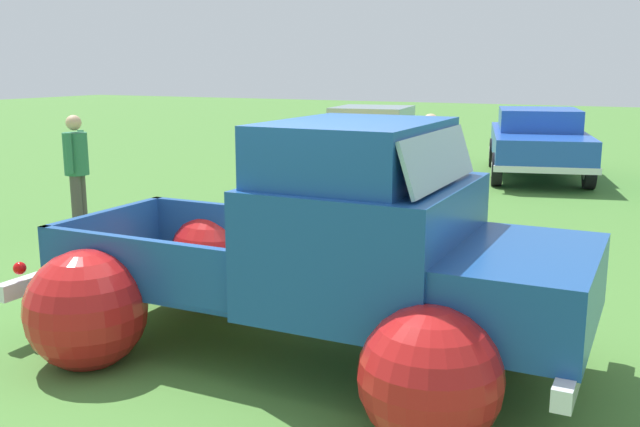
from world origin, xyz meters
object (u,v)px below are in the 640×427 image
vintage_pickup_truck (336,269)px  spectator_0 (77,165)px  show_car_1 (538,140)px  spectator_1 (429,165)px  show_car_0 (371,136)px

vintage_pickup_truck → spectator_0: (-5.30, 2.57, 0.18)m
vintage_pickup_truck → show_car_1: size_ratio=0.97×
spectator_0 → spectator_1: 5.01m
spectator_1 → vintage_pickup_truck: bearing=-130.9°
spectator_0 → spectator_1: size_ratio=0.99×
show_car_0 → spectator_1: 5.96m
show_car_0 → spectator_1: (3.03, -5.14, 0.17)m
show_car_1 → spectator_1: spectator_1 is taller
vintage_pickup_truck → show_car_0: size_ratio=1.06×
vintage_pickup_truck → show_car_1: 10.73m
show_car_1 → spectator_1: size_ratio=2.87×
spectator_0 → show_car_1: bearing=-144.1°
vintage_pickup_truck → show_car_1: (-0.33, 10.73, 0.03)m
show_car_0 → spectator_1: bearing=22.1°
vintage_pickup_truck → show_car_0: 10.57m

